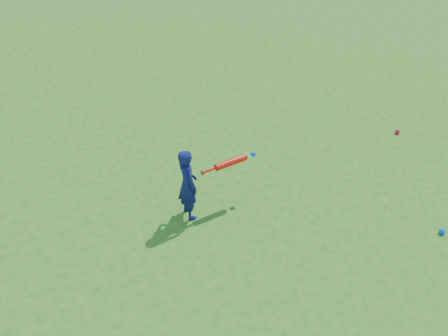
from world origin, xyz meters
name	(u,v)px	position (x,y,z in m)	size (l,w,h in m)	color
ground	(222,227)	(0.00, 0.00, 0.00)	(80.00, 80.00, 0.00)	#2B6618
child	(188,184)	(-0.20, 0.41, 0.47)	(0.34, 0.23, 0.94)	#10164C
ground_ball_red	(397,131)	(3.37, 0.16, 0.04)	(0.07, 0.07, 0.07)	red
ground_ball_blue	(442,231)	(2.04, -1.57, 0.04)	(0.07, 0.07, 0.07)	blue
bat_swing	(233,162)	(0.39, 0.33, 0.60)	(0.76, 0.11, 0.09)	red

